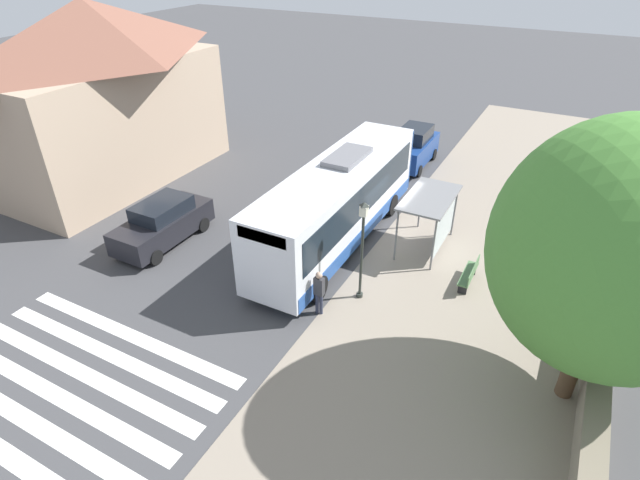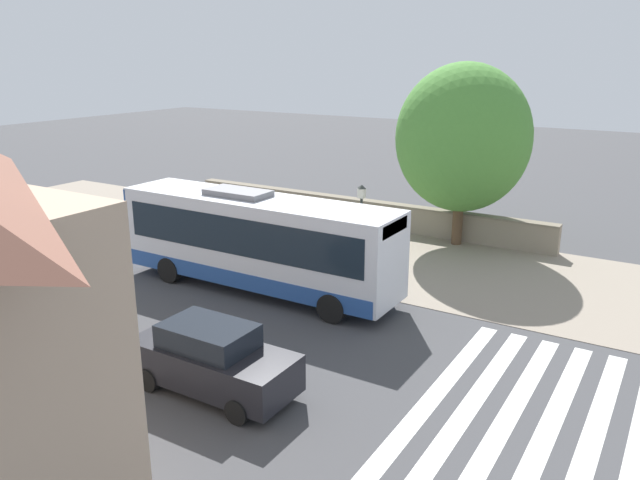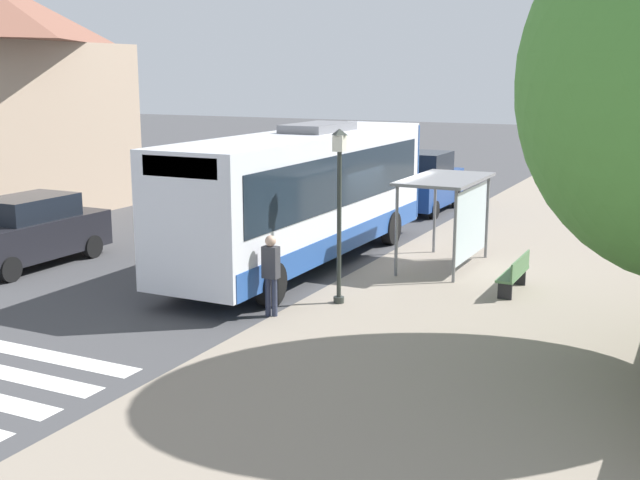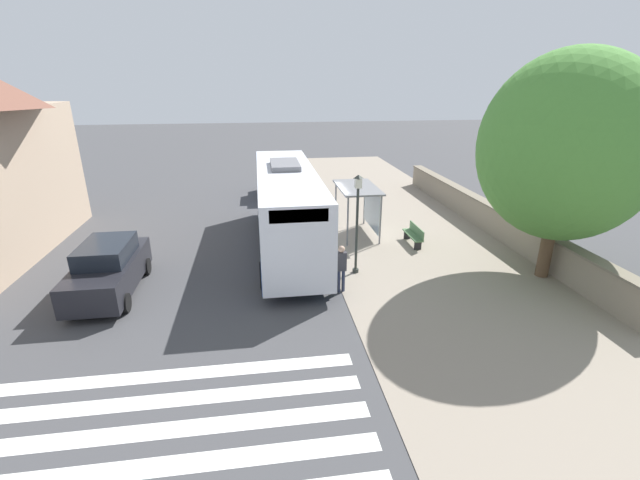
# 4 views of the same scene
# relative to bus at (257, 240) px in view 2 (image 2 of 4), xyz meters

# --- Properties ---
(ground_plane) EXTENTS (120.00, 120.00, 0.00)m
(ground_plane) POSITION_rel_bus_xyz_m (-1.57, -1.22, -1.93)
(ground_plane) COLOR #424244
(ground_plane) RESTS_ON ground
(sidewalk_plaza) EXTENTS (9.00, 44.00, 0.02)m
(sidewalk_plaza) POSITION_rel_bus_xyz_m (-6.07, -1.22, -1.92)
(sidewalk_plaza) COLOR gray
(sidewalk_plaza) RESTS_ON ground
(crosswalk_stripes) EXTENTS (9.00, 5.25, 0.01)m
(crosswalk_stripes) POSITION_rel_bus_xyz_m (3.43, 10.85, -1.92)
(crosswalk_stripes) COLOR silver
(crosswalk_stripes) RESTS_ON ground
(stone_wall) EXTENTS (0.60, 20.00, 1.38)m
(stone_wall) POSITION_rel_bus_xyz_m (-10.12, -1.22, -1.23)
(stone_wall) COLOR gray
(stone_wall) RESTS_ON ground
(bus) EXTENTS (2.60, 11.00, 3.73)m
(bus) POSITION_rel_bus_xyz_m (0.00, 0.00, 0.00)
(bus) COLOR silver
(bus) RESTS_ON ground
(bus_shelter) EXTENTS (1.81, 3.32, 2.39)m
(bus_shelter) POSITION_rel_bus_xyz_m (-3.60, -1.34, 0.09)
(bus_shelter) COLOR slate
(bus_shelter) RESTS_ON ground
(pedestrian) EXTENTS (0.34, 0.23, 1.76)m
(pedestrian) POSITION_rel_bus_xyz_m (-1.55, 4.54, -0.89)
(pedestrian) COLOR #2D3347
(pedestrian) RESTS_ON ground
(bench) EXTENTS (0.40, 1.76, 0.88)m
(bench) POSITION_rel_bus_xyz_m (-5.74, 0.40, -1.45)
(bench) COLOR #4C7247
(bench) RESTS_ON ground
(street_lamp_near) EXTENTS (0.28, 0.28, 3.90)m
(street_lamp_near) POSITION_rel_bus_xyz_m (-2.42, 3.03, 0.40)
(street_lamp_near) COLOR #2D332D
(street_lamp_near) RESTS_ON ground
(shade_tree) EXTENTS (5.97, 5.97, 8.21)m
(shade_tree) POSITION_rel_bus_xyz_m (-9.48, 4.36, 2.99)
(shade_tree) COLOR brown
(shade_tree) RESTS_ON ground
(parked_car_behind_bus) EXTENTS (1.89, 4.13, 2.18)m
(parked_car_behind_bus) POSITION_rel_bus_xyz_m (-0.10, -9.47, -0.89)
(parked_car_behind_bus) COLOR navy
(parked_car_behind_bus) RESTS_ON ground
(parked_car_far_lane) EXTENTS (1.95, 4.53, 1.86)m
(parked_car_far_lane) POSITION_rel_bus_xyz_m (6.53, 3.43, -1.01)
(parked_car_far_lane) COLOR black
(parked_car_far_lane) RESTS_ON ground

